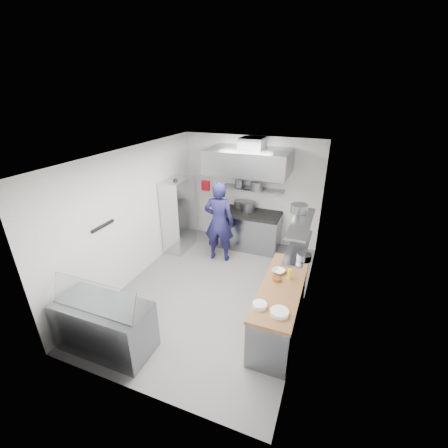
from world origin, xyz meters
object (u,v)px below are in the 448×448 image
at_px(gas_range, 248,231).
at_px(chef, 219,222).
at_px(wire_rack, 179,215).
at_px(display_case, 105,326).

height_order(gas_range, chef, chef).
distance_m(wire_rack, display_case, 3.46).
relative_size(chef, display_case, 1.30).
distance_m(gas_range, display_case, 4.24).
relative_size(gas_range, display_case, 1.07).
relative_size(gas_range, wire_rack, 0.86).
bearing_deg(gas_range, display_case, -104.85).
distance_m(chef, display_case, 3.34).
relative_size(gas_range, chef, 0.82).
bearing_deg(display_case, wire_rack, 99.13).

